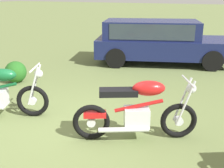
% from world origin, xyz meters
% --- Properties ---
extents(ground_plane, '(120.00, 120.00, 0.00)m').
position_xyz_m(ground_plane, '(0.00, 0.00, 0.00)').
color(ground_plane, olive).
extents(motorcycle_red, '(1.82, 1.22, 1.02)m').
position_xyz_m(motorcycle_red, '(1.38, 0.32, 0.49)').
color(motorcycle_red, black).
rests_on(motorcycle_red, ground).
extents(car_navy, '(4.73, 3.18, 1.43)m').
position_xyz_m(car_navy, '(-0.01, 5.50, 0.83)').
color(car_navy, '#161E4C').
rests_on(car_navy, ground).
extents(shrub_low, '(0.56, 0.57, 0.58)m').
position_xyz_m(shrub_low, '(-2.65, 1.68, 0.29)').
color(shrub_low, '#235F1E').
rests_on(shrub_low, ground).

